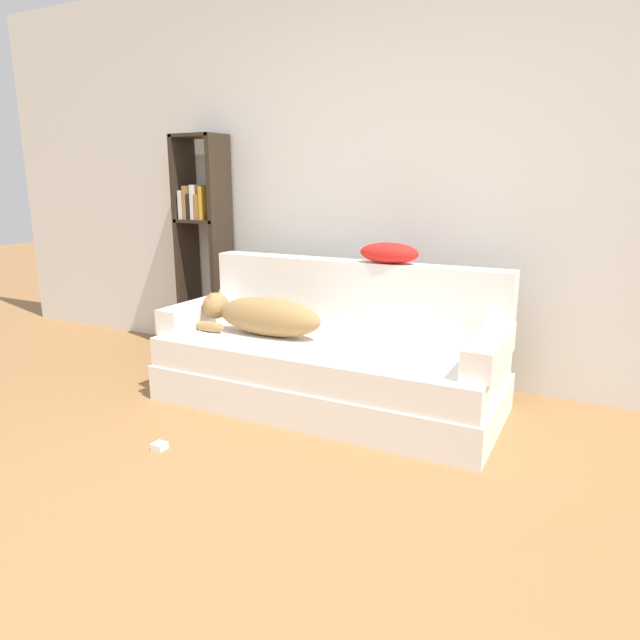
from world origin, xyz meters
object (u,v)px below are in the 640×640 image
(throw_pillow, at_px, (389,253))
(laptop, at_px, (352,347))
(couch, at_px, (327,374))
(dog, at_px, (261,315))
(power_adapter, at_px, (160,446))
(bookshelf, at_px, (203,232))

(throw_pillow, bearing_deg, laptop, -97.45)
(couch, bearing_deg, laptop, -18.30)
(dog, bearing_deg, power_adapter, -93.13)
(dog, xyz_separation_m, bookshelf, (-0.91, 0.62, 0.42))
(throw_pillow, height_order, bookshelf, bookshelf)
(dog, relative_size, throw_pillow, 2.24)
(couch, relative_size, power_adapter, 32.08)
(bookshelf, height_order, power_adapter, bookshelf)
(dog, bearing_deg, couch, 5.68)
(power_adapter, bearing_deg, dog, 86.87)
(bookshelf, bearing_deg, laptop, -22.64)
(couch, xyz_separation_m, throw_pillow, (0.23, 0.35, 0.69))
(couch, height_order, dog, dog)
(throw_pillow, bearing_deg, bookshelf, 172.05)
(dog, height_order, power_adapter, dog)
(couch, distance_m, laptop, 0.28)
(dog, distance_m, laptop, 0.62)
(couch, height_order, bookshelf, bookshelf)
(dog, bearing_deg, bookshelf, 145.85)
(couch, xyz_separation_m, laptop, (0.18, -0.06, 0.21))
(laptop, relative_size, power_adapter, 5.46)
(laptop, bearing_deg, bookshelf, 165.77)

